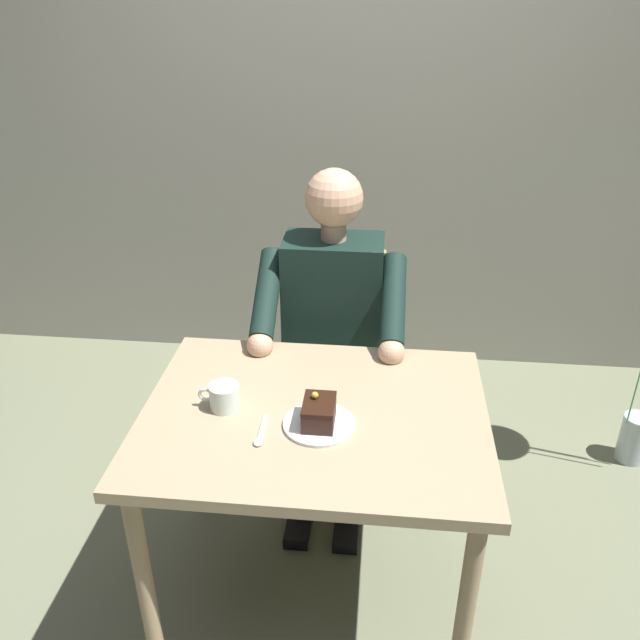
{
  "coord_description": "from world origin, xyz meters",
  "views": [
    {
      "loc": [
        -0.18,
        1.53,
        1.85
      ],
      "look_at": [
        -0.01,
        -0.1,
        0.99
      ],
      "focal_mm": 36.25,
      "sensor_mm": 36.0,
      "label": 1
    }
  ],
  "objects": [
    {
      "name": "ground_plane",
      "position": [
        0.0,
        0.0,
        0.0
      ],
      "size": [
        14.0,
        14.0,
        0.0
      ],
      "primitive_type": "plane",
      "color": "#71775A"
    },
    {
      "name": "cafe_rear_panel",
      "position": [
        0.0,
        -1.65,
        1.5
      ],
      "size": [
        6.4,
        0.12,
        3.0
      ],
      "primitive_type": "cube",
      "color": "gray",
      "rests_on": "ground"
    },
    {
      "name": "dining_table",
      "position": [
        0.0,
        0.0,
        0.65
      ],
      "size": [
        1.01,
        0.78,
        0.74
      ],
      "color": "tan",
      "rests_on": "ground"
    },
    {
      "name": "chair",
      "position": [
        0.0,
        -0.71,
        0.51
      ],
      "size": [
        0.42,
        0.42,
        0.92
      ],
      "color": "#99935C",
      "rests_on": "ground"
    },
    {
      "name": "seated_person",
      "position": [
        -0.0,
        -0.54,
        0.68
      ],
      "size": [
        0.53,
        0.58,
        1.29
      ],
      "color": "black",
      "rests_on": "ground"
    },
    {
      "name": "dessert_plate",
      "position": [
        -0.02,
        0.06,
        0.74
      ],
      "size": [
        0.2,
        0.2,
        0.01
      ],
      "primitive_type": "cylinder",
      "color": "white",
      "rests_on": "dining_table"
    },
    {
      "name": "cake_slice",
      "position": [
        -0.02,
        0.06,
        0.78
      ],
      "size": [
        0.09,
        0.12,
        0.09
      ],
      "color": "#36201A",
      "rests_on": "dessert_plate"
    },
    {
      "name": "coffee_cup",
      "position": [
        0.26,
        0.01,
        0.78
      ],
      "size": [
        0.12,
        0.09,
        0.08
      ],
      "color": "silver",
      "rests_on": "dining_table"
    },
    {
      "name": "dessert_spoon",
      "position": [
        0.14,
        0.13,
        0.74
      ],
      "size": [
        0.03,
        0.14,
        0.01
      ],
      "color": "silver",
      "rests_on": "dining_table"
    }
  ]
}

